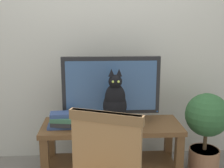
% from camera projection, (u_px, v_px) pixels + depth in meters
% --- Properties ---
extents(back_wall, '(7.00, 0.12, 2.80)m').
position_uv_depth(back_wall, '(106.00, 27.00, 2.93)').
color(back_wall, beige).
rests_on(back_wall, ground).
extents(tv_stand, '(1.29, 0.47, 0.52)m').
position_uv_depth(tv_stand, '(112.00, 140.00, 2.65)').
color(tv_stand, brown).
rests_on(tv_stand, ground).
extents(tv, '(0.91, 0.20, 0.62)m').
position_uv_depth(tv, '(111.00, 88.00, 2.63)').
color(tv, black).
rests_on(tv, tv_stand).
extents(media_box, '(0.34, 0.28, 0.07)m').
position_uv_depth(media_box, '(115.00, 124.00, 2.51)').
color(media_box, '#ADADB2').
rests_on(media_box, tv_stand).
extents(cat, '(0.21, 0.29, 0.47)m').
position_uv_depth(cat, '(115.00, 101.00, 2.46)').
color(cat, black).
rests_on(cat, media_box).
extents(book_stack, '(0.25, 0.19, 0.14)m').
position_uv_depth(book_stack, '(62.00, 120.00, 2.52)').
color(book_stack, '#33477A').
rests_on(book_stack, tv_stand).
extents(potted_plant, '(0.41, 0.41, 0.80)m').
position_uv_depth(potted_plant, '(206.00, 126.00, 2.68)').
color(potted_plant, '#9E6B4C').
rests_on(potted_plant, ground).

